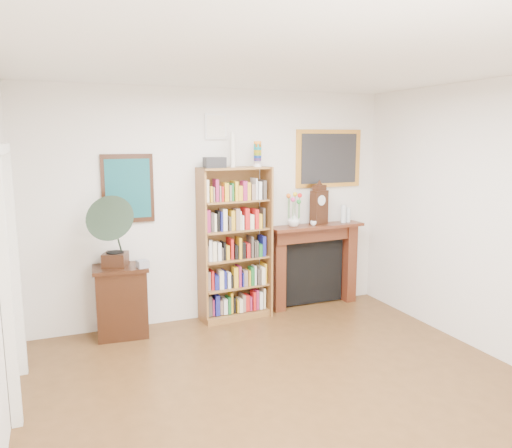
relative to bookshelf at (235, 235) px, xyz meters
The scene contains 15 objects.
room 2.36m from the bookshelf, 94.44° to the right, with size 4.51×5.01×2.81m.
door_casing 2.65m from the bookshelf, 154.75° to the right, with size 0.08×1.02×2.17m.
teal_poster 1.38m from the bookshelf, behind, with size 0.58×0.04×0.78m.
small_picture 1.32m from the bookshelf, 139.59° to the left, with size 0.26×0.04×0.30m.
gilt_painting 1.65m from the bookshelf, ahead, with size 0.95×0.04×0.75m.
bookshelf is the anchor object (origin of this frame).
side_cabinet 1.53m from the bookshelf, behind, with size 0.59×0.43×0.81m, color black.
fireplace 1.20m from the bookshelf, ahead, with size 1.32×0.38×1.10m.
gramophone 1.45m from the bookshelf, behind, with size 0.69×0.76×0.82m.
cd_stack 1.19m from the bookshelf, behind, with size 0.12×0.12×0.08m, color #B3B2BF.
mantel_clock 1.21m from the bookshelf, ahead, with size 0.25×0.18×0.52m.
flower_vase 0.81m from the bookshelf, ahead, with size 0.16×0.16×0.17m, color silver.
teacup 1.07m from the bookshelf, ahead, with size 0.08×0.08×0.06m, color silver.
bottle_left 1.56m from the bookshelf, ahead, with size 0.07×0.07×0.24m, color silver.
bottle_right 1.64m from the bookshelf, ahead, with size 0.06×0.06×0.20m, color silver.
Camera 1 is at (-1.82, -3.28, 2.21)m, focal length 35.00 mm.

